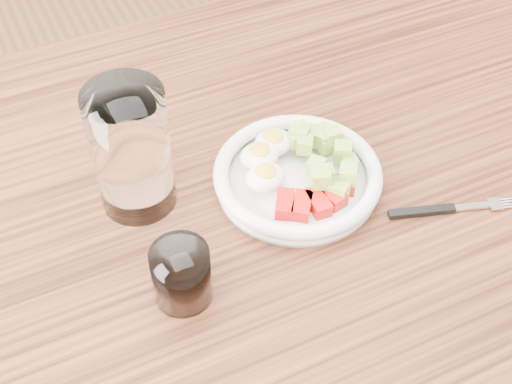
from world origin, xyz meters
TOP-DOWN VIEW (x-y plane):
  - dining_table at (0.00, 0.00)m, footprint 1.50×0.90m
  - bowl at (0.05, 0.03)m, footprint 0.21×0.21m
  - fork at (0.19, -0.09)m, footprint 0.16×0.06m
  - water_glass at (-0.13, 0.09)m, footprint 0.09×0.09m
  - coffee_glass at (-0.13, -0.07)m, footprint 0.06×0.06m

SIDE VIEW (x-z plane):
  - dining_table at x=0.00m, z-range 0.28..1.05m
  - fork at x=0.19m, z-range 0.77..0.78m
  - bowl at x=0.05m, z-range 0.76..0.81m
  - coffee_glass at x=-0.13m, z-range 0.77..0.84m
  - water_glass at x=-0.13m, z-range 0.77..0.93m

